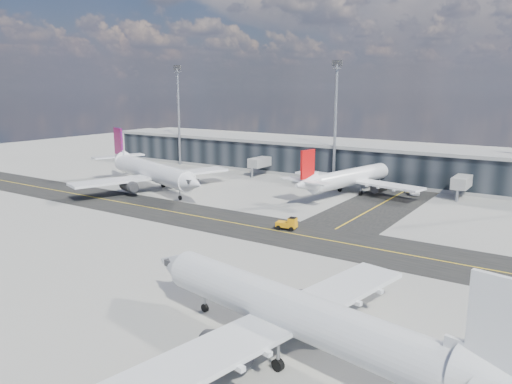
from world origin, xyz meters
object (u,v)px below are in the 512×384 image
at_px(airliner_near, 298,314).
at_px(airliner_af, 150,171).
at_px(service_van, 413,191).
at_px(baggage_tug, 288,224).
at_px(airliner_redtail, 352,177).

bearing_deg(airliner_near, airliner_af, 65.09).
relative_size(airliner_af, airliner_near, 1.07).
bearing_deg(service_van, airliner_near, -114.07).
distance_m(airliner_near, service_van, 72.67).
bearing_deg(service_van, baggage_tug, -135.85).
distance_m(baggage_tug, service_van, 39.43).
height_order(airliner_near, service_van, airliner_near).
height_order(baggage_tug, service_van, baggage_tug).
distance_m(airliner_af, airliner_near, 76.46).
distance_m(airliner_near, baggage_tug, 38.94).
height_order(airliner_af, service_van, airliner_af).
height_order(airliner_near, baggage_tug, airliner_near).
bearing_deg(airliner_af, airliner_redtail, 137.31).
bearing_deg(airliner_af, service_van, 137.38).
xyz_separation_m(airliner_af, airliner_near, (62.30, -44.31, -0.39)).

